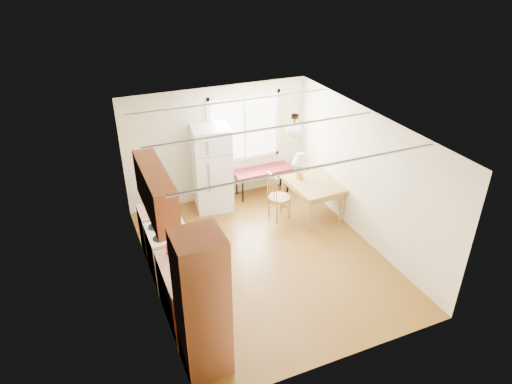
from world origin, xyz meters
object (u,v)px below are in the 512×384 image
chair (276,193)px  dining_table (312,187)px  bench (262,172)px  refrigerator (212,168)px

chair → dining_table: bearing=-18.8°
bench → dining_table: 1.35m
dining_table → chair: size_ratio=1.21×
refrigerator → bench: bearing=12.4°
chair → bench: bearing=71.4°
refrigerator → dining_table: bearing=-24.5°
bench → dining_table: size_ratio=1.06×
refrigerator → bench: (1.19, 0.10, -0.37)m
dining_table → refrigerator: bearing=145.0°
bench → chair: chair is taller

